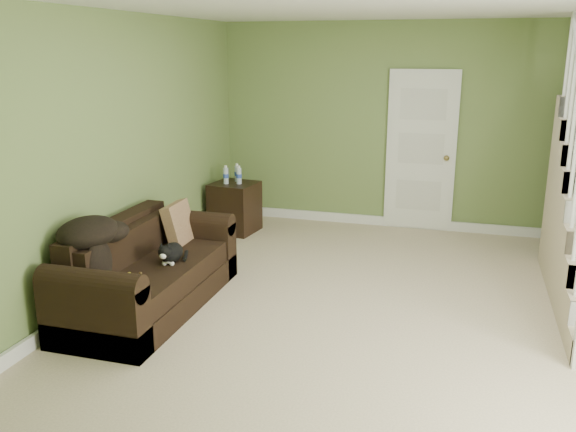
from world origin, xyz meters
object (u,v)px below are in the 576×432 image
Objects in this scene: sofa at (147,275)px; banana at (129,278)px; cat at (170,253)px; side_table at (235,207)px.

banana is (0.10, -0.45, 0.16)m from sofa.
sofa is 0.49m from banana.
sofa is at bearing -173.61° from cat.
cat is (0.33, -2.38, 0.19)m from side_table.
banana is at bearing -109.62° from cat.
sofa is at bearing 72.87° from banana.
side_table is 2.90m from banana.
side_table reaches higher than sofa.
banana is at bearing -85.90° from side_table.
cat is 0.52m from banana.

